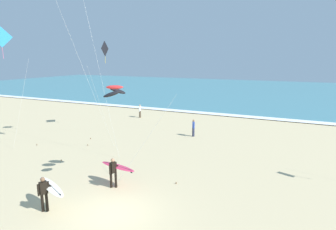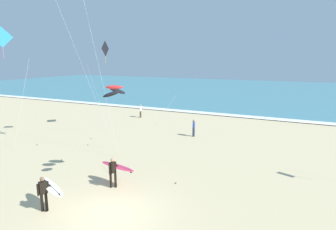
{
  "view_description": "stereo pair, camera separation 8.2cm",
  "coord_description": "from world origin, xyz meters",
  "px_view_note": "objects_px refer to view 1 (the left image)",
  "views": [
    {
      "loc": [
        7.41,
        -9.61,
        7.07
      ],
      "look_at": [
        -0.9,
        7.89,
        3.16
      ],
      "focal_mm": 30.15,
      "sensor_mm": 36.0,
      "label": 1
    },
    {
      "loc": [
        7.48,
        -9.58,
        7.07
      ],
      "look_at": [
        -0.9,
        7.89,
        3.16
      ],
      "focal_mm": 30.15,
      "sensor_mm": 36.0,
      "label": 2
    }
  ],
  "objects_px": {
    "bystander_white_top": "(140,111)",
    "kite_diamond_cobalt_far": "(2,40)",
    "surfer_lead": "(47,189)",
    "kite_diamond_charcoal_distant": "(105,51)",
    "bystander_blue_top": "(193,128)",
    "surfer_trailing": "(115,169)",
    "kite_arc_scarlet_low": "(115,91)"
  },
  "relations": [
    {
      "from": "bystander_white_top",
      "to": "kite_diamond_cobalt_far",
      "type": "bearing_deg",
      "value": -100.74
    },
    {
      "from": "surfer_lead",
      "to": "kite_diamond_charcoal_distant",
      "type": "xyz_separation_m",
      "value": [
        -6.85,
        13.54,
        6.71
      ]
    },
    {
      "from": "kite_diamond_cobalt_far",
      "to": "surfer_lead",
      "type": "bearing_deg",
      "value": -28.94
    },
    {
      "from": "bystander_blue_top",
      "to": "kite_diamond_charcoal_distant",
      "type": "bearing_deg",
      "value": -170.21
    },
    {
      "from": "surfer_lead",
      "to": "kite_diamond_cobalt_far",
      "type": "xyz_separation_m",
      "value": [
        -9.86,
        5.45,
        7.35
      ]
    },
    {
      "from": "surfer_trailing",
      "to": "kite_diamond_cobalt_far",
      "type": "distance_m",
      "value": 13.59
    },
    {
      "from": "kite_arc_scarlet_low",
      "to": "kite_diamond_charcoal_distant",
      "type": "distance_m",
      "value": 12.9
    },
    {
      "from": "surfer_lead",
      "to": "bystander_blue_top",
      "type": "relative_size",
      "value": 1.52
    },
    {
      "from": "surfer_lead",
      "to": "bystander_blue_top",
      "type": "height_order",
      "value": "surfer_lead"
    },
    {
      "from": "surfer_trailing",
      "to": "bystander_white_top",
      "type": "bearing_deg",
      "value": 116.83
    },
    {
      "from": "kite_arc_scarlet_low",
      "to": "bystander_white_top",
      "type": "xyz_separation_m",
      "value": [
        -8.35,
        16.34,
        -4.53
      ]
    },
    {
      "from": "surfer_lead",
      "to": "bystander_white_top",
      "type": "distance_m",
      "value": 21.36
    },
    {
      "from": "kite_diamond_cobalt_far",
      "to": "kite_diamond_charcoal_distant",
      "type": "bearing_deg",
      "value": 69.55
    },
    {
      "from": "surfer_trailing",
      "to": "bystander_white_top",
      "type": "xyz_separation_m",
      "value": [
        -8.46,
        16.72,
        -0.24
      ]
    },
    {
      "from": "kite_diamond_cobalt_far",
      "to": "kite_arc_scarlet_low",
      "type": "distance_m",
      "value": 11.66
    },
    {
      "from": "kite_arc_scarlet_low",
      "to": "bystander_blue_top",
      "type": "height_order",
      "value": "kite_arc_scarlet_low"
    },
    {
      "from": "bystander_blue_top",
      "to": "kite_diamond_cobalt_far",
      "type": "bearing_deg",
      "value": -140.43
    },
    {
      "from": "kite_diamond_charcoal_distant",
      "to": "bystander_white_top",
      "type": "bearing_deg",
      "value": 91.95
    },
    {
      "from": "surfer_trailing",
      "to": "kite_arc_scarlet_low",
      "type": "height_order",
      "value": "kite_arc_scarlet_low"
    },
    {
      "from": "surfer_trailing",
      "to": "bystander_blue_top",
      "type": "xyz_separation_m",
      "value": [
        0.32,
        11.58,
        -0.24
      ]
    },
    {
      "from": "surfer_trailing",
      "to": "kite_diamond_charcoal_distant",
      "type": "relative_size",
      "value": 0.29
    },
    {
      "from": "kite_diamond_cobalt_far",
      "to": "kite_arc_scarlet_low",
      "type": "xyz_separation_m",
      "value": [
        11.13,
        -1.64,
        -3.06
      ]
    },
    {
      "from": "surfer_lead",
      "to": "kite_diamond_charcoal_distant",
      "type": "bearing_deg",
      "value": 116.83
    },
    {
      "from": "surfer_trailing",
      "to": "bystander_blue_top",
      "type": "bearing_deg",
      "value": 88.42
    },
    {
      "from": "bystander_white_top",
      "to": "kite_diamond_charcoal_distant",
      "type": "bearing_deg",
      "value": -88.05
    },
    {
      "from": "surfer_lead",
      "to": "kite_arc_scarlet_low",
      "type": "relative_size",
      "value": 0.43
    },
    {
      "from": "kite_diamond_cobalt_far",
      "to": "bystander_white_top",
      "type": "distance_m",
      "value": 16.78
    },
    {
      "from": "surfer_lead",
      "to": "bystander_blue_top",
      "type": "bearing_deg",
      "value": 83.51
    },
    {
      "from": "kite_arc_scarlet_low",
      "to": "bystander_blue_top",
      "type": "xyz_separation_m",
      "value": [
        0.43,
        11.2,
        -4.53
      ]
    },
    {
      "from": "surfer_trailing",
      "to": "kite_diamond_cobalt_far",
      "type": "height_order",
      "value": "kite_diamond_cobalt_far"
    },
    {
      "from": "surfer_trailing",
      "to": "surfer_lead",
      "type": "bearing_deg",
      "value": -111.99
    },
    {
      "from": "surfer_lead",
      "to": "kite_diamond_cobalt_far",
      "type": "bearing_deg",
      "value": 151.06
    }
  ]
}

